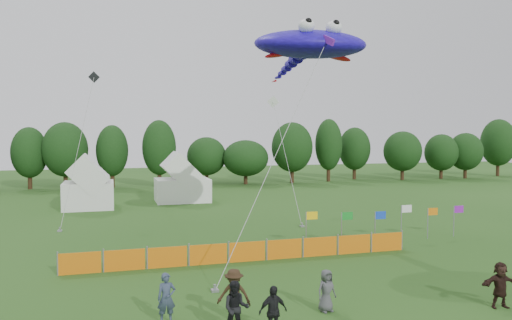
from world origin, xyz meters
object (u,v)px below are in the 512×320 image
object	(u,v)px
spectator_b	(236,308)
tent_left	(88,186)
barrier_fence	(247,252)
stingray_kite	(308,46)
spectator_c	(234,295)
spectator_d	(273,312)
tent_right	(182,183)
spectator_a	(166,298)
spectator_e	(326,291)
spectator_f	(500,285)

from	to	relation	value
spectator_b	tent_left	bearing A→B (deg)	115.79
barrier_fence	stingray_kite	world-z (taller)	stingray_kite
tent_left	spectator_c	bearing A→B (deg)	-78.67
spectator_d	barrier_fence	bearing A→B (deg)	71.63
tent_right	spectator_b	bearing A→B (deg)	-95.03
barrier_fence	spectator_b	xyz separation A→B (m)	(-2.80, -8.86, 0.38)
barrier_fence	spectator_c	distance (m)	8.09
tent_left	tent_right	xyz separation A→B (m)	(8.43, 2.06, -0.09)
barrier_fence	spectator_a	xyz separation A→B (m)	(-4.82, -7.16, 0.36)
spectator_a	spectator_e	xyz separation A→B (m)	(5.70, -0.51, -0.09)
spectator_d	spectator_e	distance (m)	3.08
barrier_fence	spectator_d	world-z (taller)	spectator_d
spectator_d	stingray_kite	world-z (taller)	stingray_kite
stingray_kite	spectator_d	bearing A→B (deg)	-116.64
spectator_d	stingray_kite	size ratio (longest dim) A/B	0.11
spectator_a	spectator_c	xyz separation A→B (m)	(2.25, -0.50, 0.05)
tent_right	spectator_f	size ratio (longest dim) A/B	2.97
tent_right	spectator_e	bearing A→B (deg)	-88.45
stingray_kite	tent_left	bearing A→B (deg)	125.28
spectator_b	spectator_c	distance (m)	1.23
spectator_c	spectator_f	bearing A→B (deg)	18.76
spectator_b	spectator_d	size ratio (longest dim) A/B	1.06
spectator_d	spectator_a	bearing A→B (deg)	137.08
spectator_a	spectator_c	world-z (taller)	spectator_c
spectator_a	spectator_e	world-z (taller)	spectator_a
tent_left	spectator_c	xyz separation A→B (m)	(5.82, -29.03, -0.98)
spectator_f	stingray_kite	distance (m)	16.49
tent_right	spectator_a	distance (m)	30.99
tent_right	spectator_e	world-z (taller)	tent_right
tent_left	spectator_a	xyz separation A→B (m)	(3.57, -28.54, -1.03)
spectator_a	stingray_kite	xyz separation A→B (m)	(9.35, 10.28, 10.68)
spectator_d	spectator_e	xyz separation A→B (m)	(2.60, 1.66, -0.06)
tent_left	spectator_e	distance (m)	30.51
spectator_d	spectator_e	size ratio (longest dim) A/B	1.08
tent_right	barrier_fence	size ratio (longest dim) A/B	0.28
barrier_fence	spectator_e	xyz separation A→B (m)	(0.88, -7.67, 0.27)
tent_right	spectator_c	xyz separation A→B (m)	(-2.61, -31.09, -0.90)
spectator_a	spectator_e	size ratio (longest dim) A/B	1.12
spectator_a	spectator_f	distance (m)	12.22
spectator_b	spectator_e	distance (m)	3.87
tent_left	spectator_f	xyz separation A→B (m)	(15.63, -30.52, -1.04)
spectator_d	spectator_f	bearing A→B (deg)	-6.74
barrier_fence	spectator_b	distance (m)	9.30
tent_left	spectator_d	size ratio (longest dim) A/B	2.56
tent_left	spectator_b	size ratio (longest dim) A/B	2.41
spectator_d	stingray_kite	xyz separation A→B (m)	(6.25, 12.45, 10.71)
tent_left	barrier_fence	xyz separation A→B (m)	(8.39, -21.38, -1.40)
spectator_c	spectator_a	bearing A→B (deg)	-165.05
stingray_kite	spectator_c	bearing A→B (deg)	-123.39
spectator_f	stingray_kite	xyz separation A→B (m)	(-2.72, 12.26, 10.68)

